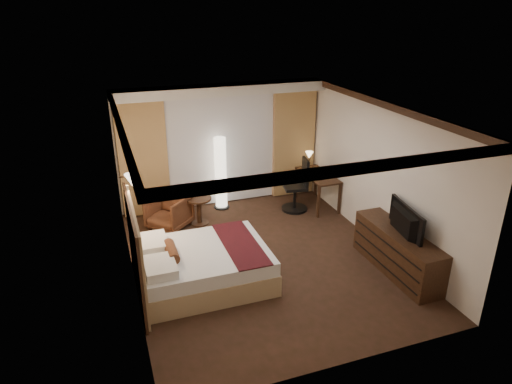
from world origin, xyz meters
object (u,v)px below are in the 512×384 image
object	(u,v)px
side_table	(199,211)
dresser	(397,252)
armchair	(169,210)
television	(401,216)
desk	(317,190)
bed	(204,266)
office_chair	(295,185)
floor_lamp	(221,173)

from	to	relation	value
side_table	dresser	bearing A→B (deg)	-46.41
armchair	side_table	bearing A→B (deg)	42.54
dresser	television	size ratio (longest dim) A/B	1.81
side_table	desk	distance (m)	2.71
bed	side_table	xyz separation A→B (m)	(0.40, 2.13, -0.01)
armchair	office_chair	size ratio (longest dim) A/B	0.64
armchair	television	distance (m)	4.50
floor_lamp	office_chair	xyz separation A→B (m)	(1.49, -0.66, -0.23)
television	dresser	bearing A→B (deg)	-80.75
television	desk	bearing A→B (deg)	9.64
desk	dresser	size ratio (longest dim) A/B	0.65
floor_lamp	office_chair	size ratio (longest dim) A/B	1.38
bed	floor_lamp	world-z (taller)	floor_lamp
desk	office_chair	world-z (taller)	office_chair
desk	side_table	bearing A→B (deg)	-179.66
side_table	floor_lamp	size ratio (longest dim) A/B	0.36
bed	floor_lamp	distance (m)	3.00
armchair	television	world-z (taller)	television
desk	office_chair	xyz separation A→B (m)	(-0.57, -0.05, 0.21)
armchair	floor_lamp	distance (m)	1.46
office_chair	side_table	bearing A→B (deg)	-169.94
floor_lamp	bed	bearing A→B (deg)	-110.88
side_table	television	size ratio (longest dim) A/B	0.55
bed	dresser	world-z (taller)	dresser
side_table	office_chair	world-z (taller)	office_chair
side_table	television	distance (m)	4.05
side_table	dresser	xyz separation A→B (m)	(2.76, -2.89, 0.08)
side_table	floor_lamp	distance (m)	1.04
side_table	dresser	distance (m)	4.00
office_chair	armchair	bearing A→B (deg)	-170.61
dresser	television	xyz separation A→B (m)	(-0.03, -0.00, 0.68)
armchair	desk	world-z (taller)	armchair
bed	side_table	size ratio (longest dim) A/B	3.55
armchair	side_table	xyz separation A→B (m)	(0.61, -0.04, -0.09)
floor_lamp	desk	world-z (taller)	floor_lamp
armchair	dresser	world-z (taller)	armchair
bed	desk	xyz separation A→B (m)	(3.11, 2.15, 0.07)
armchair	side_table	distance (m)	0.62
armchair	television	size ratio (longest dim) A/B	0.71
bed	television	distance (m)	3.31
office_chair	television	distance (m)	2.96
television	office_chair	bearing A→B (deg)	20.85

